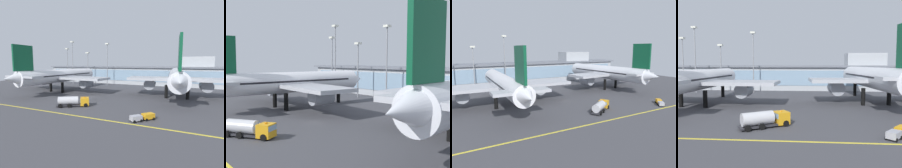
{
  "view_description": "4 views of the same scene",
  "coord_description": "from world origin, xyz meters",
  "views": [
    {
      "loc": [
        33.28,
        -54.48,
        12.15
      ],
      "look_at": [
        2.78,
        11.0,
        3.71
      ],
      "focal_mm": 28.02,
      "sensor_mm": 36.0,
      "label": 1
    },
    {
      "loc": [
        48.32,
        -32.99,
        12.73
      ],
      "look_at": [
        -7.38,
        12.23,
        6.83
      ],
      "focal_mm": 46.12,
      "sensor_mm": 36.0,
      "label": 2
    },
    {
      "loc": [
        -35.21,
        -59.67,
        17.71
      ],
      "look_at": [
        3.69,
        7.68,
        4.54
      ],
      "focal_mm": 33.48,
      "sensor_mm": 36.0,
      "label": 3
    },
    {
      "loc": [
        10.34,
        -54.37,
        11.07
      ],
      "look_at": [
        5.63,
        3.2,
        6.13
      ],
      "focal_mm": 37.21,
      "sensor_mm": 36.0,
      "label": 4
    }
  ],
  "objects": [
    {
      "name": "ground_plane",
      "position": [
        0.0,
        0.0,
        0.0
      ],
      "size": [
        180.0,
        180.0,
        0.0
      ],
      "primitive_type": "plane",
      "color": "#424247"
    },
    {
      "name": "terminal_building",
      "position": [
        2.09,
        47.46,
        5.79
      ],
      "size": [
        118.18,
        14.0,
        15.74
      ],
      "color": "#ADB2B7",
      "rests_on": "ground"
    },
    {
      "name": "airliner_near_left",
      "position": [
        -19.24,
        5.39,
        6.74
      ],
      "size": [
        43.24,
        51.02,
        18.44
      ],
      "rotation": [
        0.0,
        0.0,
        1.54
      ],
      "color": "black",
      "rests_on": "ground"
    },
    {
      "name": "fuel_tanker_truck",
      "position": [
        2.92,
        -14.76,
        1.51
      ],
      "size": [
        8.92,
        6.95,
        2.9
      ],
      "rotation": [
        0.0,
        0.0,
        0.57
      ],
      "color": "black",
      "rests_on": "ground"
    },
    {
      "name": "apron_light_mast_west",
      "position": [
        -11.31,
        34.82,
        15.42
      ],
      "size": [
        1.8,
        1.8,
        23.56
      ],
      "color": "gray",
      "rests_on": "ground"
    },
    {
      "name": "apron_light_mast_centre",
      "position": [
        -40.73,
        36.34,
        14.51
      ],
      "size": [
        1.8,
        1.8,
        21.92
      ],
      "color": "gray",
      "rests_on": "ground"
    },
    {
      "name": "apron_light_mast_east",
      "position": [
        -24.33,
        34.83,
        12.79
      ],
      "size": [
        1.8,
        1.8,
        18.88
      ],
      "color": "gray",
      "rests_on": "ground"
    },
    {
      "name": "apron_light_mast_far_east",
      "position": [
        -33.36,
        32.04,
        16.45
      ],
      "size": [
        1.8,
        1.8,
        25.42
      ],
      "color": "gray",
      "rests_on": "ground"
    }
  ]
}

